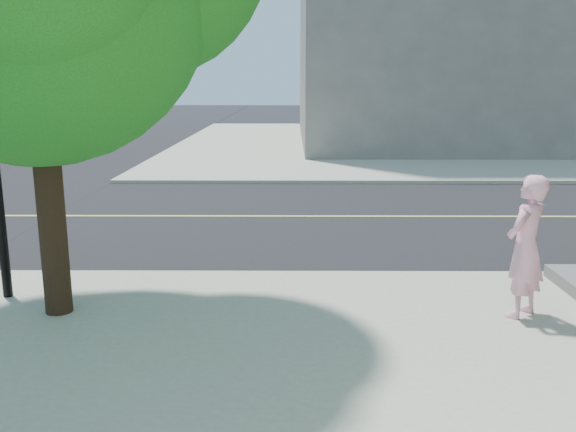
{
  "coord_description": "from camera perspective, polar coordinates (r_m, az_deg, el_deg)",
  "views": [
    {
      "loc": [
        4.51,
        -9.29,
        3.06
      ],
      "look_at": [
        4.46,
        -1.31,
        1.3
      ],
      "focal_mm": 38.28,
      "sensor_mm": 36.0,
      "label": 1
    }
  ],
  "objects": [
    {
      "name": "ground",
      "position": [
        10.77,
        -24.5,
        -5.22
      ],
      "size": [
        140.0,
        140.0,
        0.0
      ],
      "primitive_type": "plane",
      "color": "black",
      "rests_on": "ground"
    },
    {
      "name": "road_ew",
      "position": [
        14.83,
        -17.33,
        -0.01
      ],
      "size": [
        140.0,
        9.0,
        0.01
      ],
      "primitive_type": "cube",
      "color": "black",
      "rests_on": "ground"
    },
    {
      "name": "sidewalk_ne",
      "position": [
        32.21,
        16.71,
        6.6
      ],
      "size": [
        29.0,
        25.0,
        0.12
      ],
      "primitive_type": "cube",
      "color": "#A5A592",
      "rests_on": "ground"
    },
    {
      "name": "man_on_phone",
      "position": [
        8.24,
        21.19,
        -2.67
      ],
      "size": [
        0.78,
        0.77,
        1.82
      ],
      "primitive_type": "imported",
      "rotation": [
        0.0,
        0.0,
        3.9
      ],
      "color": "#F8A7C5",
      "rests_on": "sidewalk_se"
    }
  ]
}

